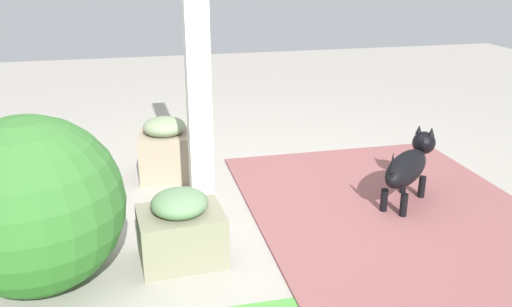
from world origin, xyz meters
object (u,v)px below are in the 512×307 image
at_px(porch_pillar, 197,48).
at_px(dog, 409,165).
at_px(round_shrub, 33,205).
at_px(stone_planter_nearest, 166,149).
at_px(terracotta_pot_broad, 17,154).
at_px(stone_planter_mid, 181,229).

xyz_separation_m(porch_pillar, dog, (-1.35, 0.17, -0.79)).
bearing_deg(round_shrub, dog, -168.70).
bearing_deg(stone_planter_nearest, porch_pillar, 105.68).
height_order(porch_pillar, stone_planter_nearest, porch_pillar).
height_order(stone_planter_nearest, dog, dog).
xyz_separation_m(stone_planter_nearest, terracotta_pot_broad, (1.05, -0.14, 0.00)).
height_order(porch_pillar, round_shrub, porch_pillar).
xyz_separation_m(stone_planter_nearest, stone_planter_mid, (0.01, 1.19, -0.04)).
bearing_deg(stone_planter_mid, terracotta_pot_broad, -51.81).
relative_size(round_shrub, dog, 1.49).
bearing_deg(round_shrub, stone_planter_nearest, -119.39).
xyz_separation_m(round_shrub, dog, (-2.24, -0.45, -0.17)).
bearing_deg(dog, porch_pillar, -7.38).
relative_size(stone_planter_nearest, stone_planter_mid, 1.00).
xyz_separation_m(porch_pillar, stone_planter_mid, (0.19, 0.55, -0.88)).
bearing_deg(stone_planter_nearest, round_shrub, 60.61).
bearing_deg(dog, stone_planter_mid, 13.64).
height_order(porch_pillar, terracotta_pot_broad, porch_pillar).
distance_m(porch_pillar, terracotta_pot_broad, 1.68).
relative_size(stone_planter_mid, dog, 0.80).
bearing_deg(round_shrub, stone_planter_mid, -173.92).
relative_size(porch_pillar, terracotta_pot_broad, 5.61).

